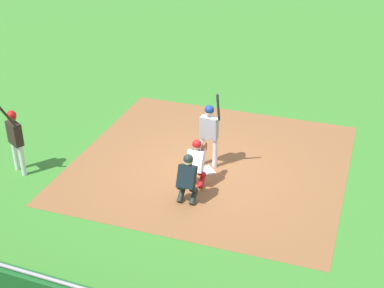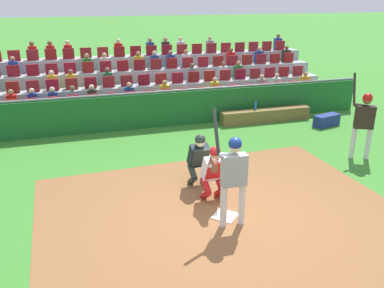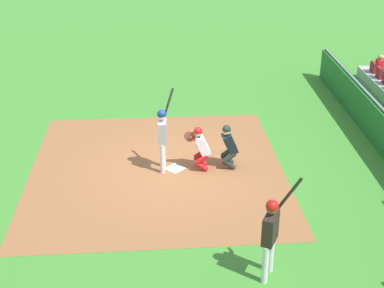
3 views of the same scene
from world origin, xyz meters
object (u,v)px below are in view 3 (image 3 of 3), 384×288
(batter_at_plate, at_px, (162,133))
(on_deck_batter, at_px, (271,230))
(home_plate_marker, at_px, (175,168))
(catcher_crouching, at_px, (200,145))
(home_plate_umpire, at_px, (229,144))

(batter_at_plate, distance_m, on_deck_batter, 5.04)
(home_plate_marker, relative_size, on_deck_batter, 0.20)
(catcher_crouching, bearing_deg, on_deck_batter, -166.34)
(catcher_crouching, bearing_deg, batter_at_plate, 91.10)
(batter_at_plate, relative_size, catcher_crouching, 1.79)
(batter_at_plate, bearing_deg, home_plate_marker, -89.18)
(home_plate_marker, bearing_deg, on_deck_batter, -158.36)
(batter_at_plate, xyz_separation_m, on_deck_batter, (-4.57, -2.13, 0.01))
(home_plate_marker, distance_m, home_plate_umpire, 1.64)
(home_plate_marker, relative_size, batter_at_plate, 0.19)
(batter_at_plate, bearing_deg, on_deck_batter, -155.00)
(batter_at_plate, bearing_deg, home_plate_umpire, -87.42)
(home_plate_marker, distance_m, catcher_crouching, 0.99)
(catcher_crouching, height_order, home_plate_umpire, home_plate_umpire)
(catcher_crouching, xyz_separation_m, on_deck_batter, (-4.59, -1.12, 0.41))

